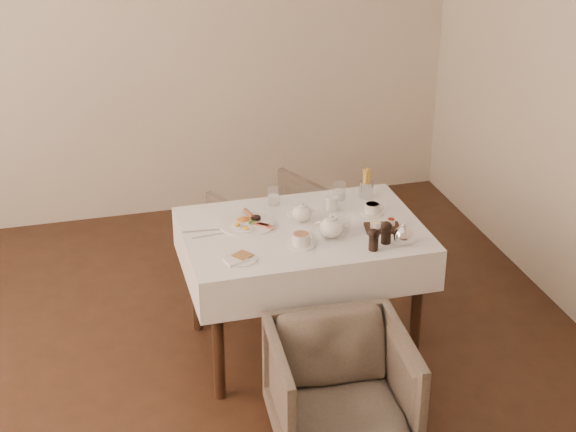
% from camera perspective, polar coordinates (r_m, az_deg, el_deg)
% --- Properties ---
extents(table, '(1.28, 0.88, 0.75)m').
position_cam_1_polar(table, '(4.77, 0.94, -2.04)').
color(table, black).
rests_on(table, ground).
extents(armchair_near, '(0.69, 0.70, 0.60)m').
position_cam_1_polar(armchair_near, '(4.27, 3.43, -11.19)').
color(armchair_near, brown).
rests_on(armchair_near, ground).
extents(armchair_far, '(0.85, 0.86, 0.59)m').
position_cam_1_polar(armchair_far, '(5.68, -0.84, -1.10)').
color(armchair_far, brown).
rests_on(armchair_far, ground).
extents(breakfast_plate, '(0.30, 0.30, 0.04)m').
position_cam_1_polar(breakfast_plate, '(4.75, -2.66, -0.47)').
color(breakfast_plate, white).
rests_on(breakfast_plate, table).
extents(side_plate, '(0.18, 0.17, 0.02)m').
position_cam_1_polar(side_plate, '(4.40, -3.13, -2.77)').
color(side_plate, white).
rests_on(side_plate, table).
extents(teapot_centre, '(0.15, 0.12, 0.12)m').
position_cam_1_polar(teapot_centre, '(4.76, 0.89, 0.27)').
color(teapot_centre, white).
rests_on(teapot_centre, table).
extents(teapot_front, '(0.21, 0.19, 0.14)m').
position_cam_1_polar(teapot_front, '(4.59, 2.80, -0.66)').
color(teapot_front, white).
rests_on(teapot_front, table).
extents(creamer, '(0.07, 0.07, 0.08)m').
position_cam_1_polar(creamer, '(4.91, 2.85, 0.83)').
color(creamer, white).
rests_on(creamer, table).
extents(teacup_near, '(0.14, 0.14, 0.07)m').
position_cam_1_polar(teacup_near, '(4.52, 0.86, -1.58)').
color(teacup_near, white).
rests_on(teacup_near, table).
extents(teacup_far, '(0.13, 0.13, 0.06)m').
position_cam_1_polar(teacup_far, '(4.88, 5.47, 0.43)').
color(teacup_far, white).
rests_on(teacup_far, table).
extents(glass_left, '(0.07, 0.07, 0.10)m').
position_cam_1_polar(glass_left, '(4.96, -0.93, 1.27)').
color(glass_left, silver).
rests_on(glass_left, table).
extents(glass_mid, '(0.08, 0.08, 0.10)m').
position_cam_1_polar(glass_mid, '(4.68, 3.46, -0.38)').
color(glass_mid, silver).
rests_on(glass_mid, table).
extents(glass_right, '(0.08, 0.08, 0.10)m').
position_cam_1_polar(glass_right, '(5.04, 3.35, 1.62)').
color(glass_right, silver).
rests_on(glass_right, table).
extents(condiment_board, '(0.20, 0.15, 0.05)m').
position_cam_1_polar(condiment_board, '(4.72, 6.11, -0.69)').
color(condiment_board, black).
rests_on(condiment_board, table).
extents(pepper_mill_left, '(0.06, 0.06, 0.12)m').
position_cam_1_polar(pepper_mill_left, '(4.49, 5.56, -1.51)').
color(pepper_mill_left, black).
rests_on(pepper_mill_left, table).
extents(pepper_mill_right, '(0.08, 0.08, 0.12)m').
position_cam_1_polar(pepper_mill_right, '(4.56, 6.36, -1.04)').
color(pepper_mill_right, black).
rests_on(pepper_mill_right, table).
extents(silver_pot, '(0.14, 0.12, 0.13)m').
position_cam_1_polar(silver_pot, '(4.55, 7.43, -1.17)').
color(silver_pot, white).
rests_on(silver_pot, table).
extents(fries_cup, '(0.08, 0.08, 0.18)m').
position_cam_1_polar(fries_cup, '(5.06, 5.09, 2.01)').
color(fries_cup, silver).
rests_on(fries_cup, table).
extents(cutlery_fork, '(0.20, 0.03, 0.00)m').
position_cam_1_polar(cutlery_fork, '(4.70, -5.63, -0.97)').
color(cutlery_fork, silver).
rests_on(cutlery_fork, table).
extents(cutlery_knife, '(0.18, 0.03, 0.00)m').
position_cam_1_polar(cutlery_knife, '(4.65, -5.19, -1.29)').
color(cutlery_knife, silver).
rests_on(cutlery_knife, table).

